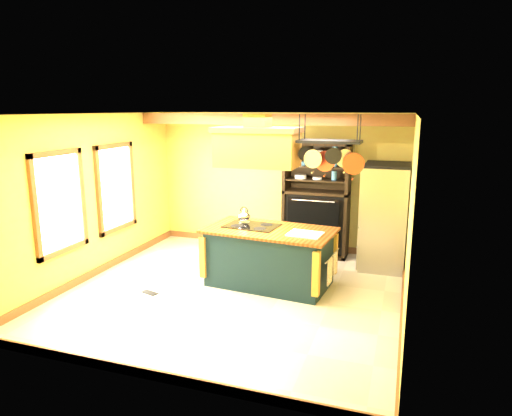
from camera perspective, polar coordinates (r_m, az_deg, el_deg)
The scene contains 15 objects.
floor at distance 7.21m, azimuth -2.74°, elevation -10.33°, with size 5.00×5.00×0.00m, color beige.
ceiling at distance 6.66m, azimuth -2.98°, elevation 11.66°, with size 5.00×5.00×0.00m, color white.
wall_back at distance 9.14m, azimuth 2.86°, elevation 3.34°, with size 5.00×0.02×2.70m, color gold.
wall_front at distance 4.65m, azimuth -14.18°, elevation -5.94°, with size 5.00×0.02×2.70m, color gold.
wall_left at distance 8.05m, azimuth -19.69°, elevation 1.40°, with size 0.02×5.00×2.70m, color gold.
wall_right at distance 6.36m, azimuth 18.64°, elevation -1.30°, with size 0.02×5.00×2.70m, color gold.
ceiling_beam at distance 8.26m, azimuth 1.42°, elevation 11.04°, with size 5.00×0.15×0.20m, color brown.
window_near at distance 7.41m, azimuth -23.28°, elevation 0.62°, with size 0.06×1.06×1.56m.
window_far at distance 8.49m, azimuth -17.05°, elevation 2.46°, with size 0.06×1.06×1.56m.
kitchen_island at distance 7.32m, azimuth 1.68°, elevation -6.05°, with size 2.10×1.30×1.11m.
range_hood at distance 7.03m, azimuth 0.20°, elevation 7.87°, with size 1.31×0.74×0.80m.
pot_rack at distance 6.77m, azimuth 9.25°, elevation 7.16°, with size 1.00×0.45×0.85m.
refrigerator at distance 8.32m, azimuth 15.66°, elevation -1.29°, with size 0.79×0.93×1.81m.
hutch at distance 8.82m, azimuth 7.55°, elevation -0.38°, with size 1.23×0.56×2.18m.
floor_register at distance 7.32m, azimuth -13.16°, elevation -10.27°, with size 0.28×0.12×0.01m, color black.
Camera 1 is at (2.43, -6.19, 2.78)m, focal length 32.00 mm.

